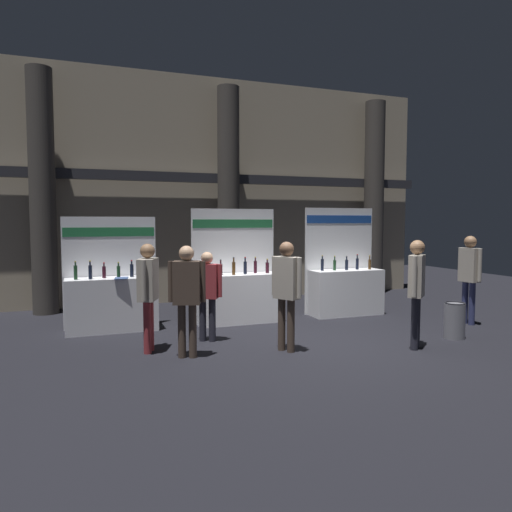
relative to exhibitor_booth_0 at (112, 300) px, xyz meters
name	(u,v)px	position (x,y,z in m)	size (l,w,h in m)	color
ground_plane	(306,344)	(3.10, -2.25, -0.60)	(24.00, 24.00, 0.00)	black
hall_colonnade	(223,192)	(3.10, 2.82, 2.33)	(11.88, 1.05, 5.94)	tan
exhibitor_booth_0	(112,300)	(0.00, 0.00, 0.00)	(1.79, 0.73, 2.22)	white
exhibitor_booth_1	(238,293)	(2.55, -0.10, 0.01)	(1.84, 0.66, 2.40)	white
exhibitor_booth_2	(345,287)	(5.11, -0.15, 0.02)	(1.75, 0.66, 2.44)	white
trash_bin	(455,320)	(5.82, -2.80, -0.27)	(0.37, 0.37, 0.66)	slate
visitor_0	(417,284)	(4.68, -3.14, 0.49)	(0.45, 0.44, 1.82)	#23232D
visitor_2	(286,286)	(2.59, -2.54, 0.47)	(0.38, 0.51, 1.80)	#47382D
visitor_3	(187,290)	(0.99, -2.34, 0.46)	(0.56, 0.38, 1.76)	#47382D
visitor_4	(469,271)	(6.98, -1.94, 0.50)	(0.26, 0.56, 1.83)	navy
visitor_5	(148,286)	(0.47, -1.81, 0.48)	(0.40, 0.59, 1.77)	maroon
visitor_6	(207,289)	(1.54, -1.45, 0.33)	(0.48, 0.37, 1.60)	#23232D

